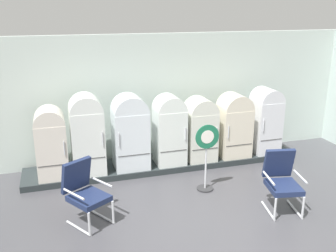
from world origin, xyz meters
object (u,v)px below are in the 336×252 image
(refrigerator_1, at_px, (87,132))
(armchair_right, at_px, (282,179))
(refrigerator_0, at_px, (51,141))
(refrigerator_3, at_px, (169,128))
(refrigerator_2, at_px, (130,130))
(refrigerator_4, at_px, (200,127))
(armchair_left, at_px, (84,190))
(refrigerator_5, at_px, (234,124))
(refrigerator_6, at_px, (265,118))
(sign_stand, at_px, (206,159))

(refrigerator_1, bearing_deg, armchair_right, -36.29)
(refrigerator_0, distance_m, refrigerator_3, 2.44)
(refrigerator_2, xyz_separation_m, refrigerator_4, (1.56, -0.01, -0.09))
(refrigerator_1, distance_m, armchair_left, 1.78)
(refrigerator_0, height_order, armchair_right, refrigerator_0)
(refrigerator_5, relative_size, armchair_right, 1.37)
(refrigerator_4, height_order, armchair_left, refrigerator_4)
(refrigerator_3, relative_size, refrigerator_4, 1.08)
(refrigerator_4, relative_size, armchair_left, 1.33)
(refrigerator_0, relative_size, refrigerator_2, 0.90)
(refrigerator_0, bearing_deg, armchair_left, -74.44)
(refrigerator_0, distance_m, refrigerator_2, 1.59)
(refrigerator_4, distance_m, armchair_left, 3.18)
(refrigerator_4, height_order, refrigerator_6, refrigerator_6)
(refrigerator_4, height_order, armchair_right, refrigerator_4)
(sign_stand, bearing_deg, armchair_left, -168.38)
(refrigerator_3, height_order, sign_stand, refrigerator_3)
(refrigerator_5, xyz_separation_m, armchair_left, (-3.49, -1.68, -0.32))
(armchair_left, bearing_deg, refrigerator_0, 105.56)
(refrigerator_2, xyz_separation_m, refrigerator_6, (3.18, -0.00, -0.02))
(armchair_right, distance_m, sign_stand, 1.43)
(refrigerator_2, relative_size, refrigerator_6, 1.04)
(refrigerator_0, bearing_deg, refrigerator_6, -0.27)
(refrigerator_0, xyz_separation_m, refrigerator_1, (0.71, -0.01, 0.12))
(armchair_right, bearing_deg, refrigerator_2, 134.29)
(refrigerator_3, relative_size, armchair_left, 1.44)
(refrigerator_3, relative_size, refrigerator_5, 1.05)
(refrigerator_1, height_order, armchair_right, refrigerator_1)
(refrigerator_3, distance_m, armchair_left, 2.61)
(refrigerator_0, height_order, refrigerator_5, refrigerator_5)
(refrigerator_3, distance_m, refrigerator_4, 0.71)
(refrigerator_1, height_order, armchair_left, refrigerator_1)
(armchair_right, bearing_deg, refrigerator_1, 143.71)
(refrigerator_2, distance_m, armchair_right, 3.17)
(armchair_left, distance_m, sign_stand, 2.38)
(refrigerator_1, relative_size, refrigerator_5, 1.14)
(refrigerator_5, bearing_deg, sign_stand, -133.97)
(refrigerator_0, bearing_deg, sign_stand, -23.85)
(refrigerator_2, bearing_deg, refrigerator_6, -0.09)
(refrigerator_1, distance_m, refrigerator_6, 4.06)
(refrigerator_3, relative_size, sign_stand, 1.14)
(refrigerator_3, relative_size, armchair_right, 1.44)
(refrigerator_3, xyz_separation_m, refrigerator_6, (2.33, 0.01, 0.01))
(sign_stand, bearing_deg, refrigerator_1, 149.56)
(refrigerator_2, distance_m, refrigerator_3, 0.85)
(refrigerator_0, height_order, sign_stand, refrigerator_0)
(refrigerator_6, relative_size, armchair_right, 1.44)
(refrigerator_4, relative_size, sign_stand, 1.06)
(refrigerator_0, height_order, refrigerator_1, refrigerator_1)
(refrigerator_0, xyz_separation_m, refrigerator_6, (4.77, -0.02, 0.05))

